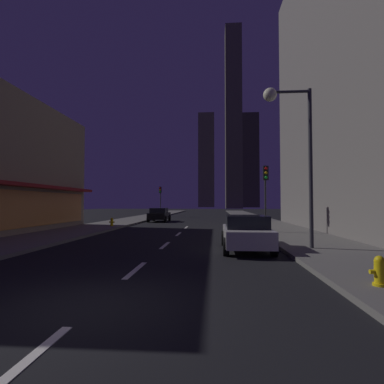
{
  "coord_description": "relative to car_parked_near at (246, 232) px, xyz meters",
  "views": [
    {
      "loc": [
        2.32,
        -5.57,
        1.95
      ],
      "look_at": [
        0.0,
        24.94,
        3.09
      ],
      "focal_mm": 28.42,
      "sensor_mm": 36.0,
      "label": 1
    }
  ],
  "objects": [
    {
      "name": "ground_plane",
      "position": [
        -3.6,
        24.81,
        -0.79
      ],
      "size": [
        78.0,
        136.0,
        0.1
      ],
      "primitive_type": "cube",
      "color": "black"
    },
    {
      "name": "sidewalk_right",
      "position": [
        3.4,
        24.81,
        -0.67
      ],
      "size": [
        4.0,
        76.0,
        0.15
      ],
      "primitive_type": "cube",
      "color": "#605E59",
      "rests_on": "ground"
    },
    {
      "name": "sidewalk_left",
      "position": [
        -10.6,
        24.81,
        -0.67
      ],
      "size": [
        4.0,
        76.0,
        0.15
      ],
      "primitive_type": "cube",
      "color": "#605E59",
      "rests_on": "ground"
    },
    {
      "name": "lane_marking_center",
      "position": [
        -3.6,
        1.21,
        -0.73
      ],
      "size": [
        0.16,
        23.0,
        0.01
      ],
      "color": "silver",
      "rests_on": "ground"
    },
    {
      "name": "skyscraper_distant_tall",
      "position": [
        -5.68,
        143.14,
        23.23
      ],
      "size": [
        8.09,
        8.26,
        47.94
      ],
      "primitive_type": "cube",
      "color": "#615C49",
      "rests_on": "ground"
    },
    {
      "name": "skyscraper_distant_mid",
      "position": [
        5.79,
        102.9,
        33.91
      ],
      "size": [
        6.13,
        8.18,
        69.3
      ],
      "primitive_type": "cube",
      "color": "#5C5745",
      "rests_on": "ground"
    },
    {
      "name": "skyscraper_distant_short",
      "position": [
        15.38,
        133.38,
        21.56
      ],
      "size": [
        8.04,
        7.75,
        44.6
      ],
      "primitive_type": "cube",
      "color": "#403D30",
      "rests_on": "ground"
    },
    {
      "name": "car_parked_near",
      "position": [
        0.0,
        0.0,
        0.0
      ],
      "size": [
        1.98,
        4.24,
        1.45
      ],
      "color": "silver",
      "rests_on": "ground"
    },
    {
      "name": "car_parked_far",
      "position": [
        -7.2,
        19.18,
        0.0
      ],
      "size": [
        1.98,
        4.24,
        1.45
      ],
      "color": "black",
      "rests_on": "ground"
    },
    {
      "name": "fire_hydrant_yellow_near",
      "position": [
        2.3,
        -5.79,
        -0.29
      ],
      "size": [
        0.42,
        0.3,
        0.65
      ],
      "color": "yellow",
      "rests_on": "sidewalk_right"
    },
    {
      "name": "fire_hydrant_far_left",
      "position": [
        -9.5,
        10.95,
        -0.29
      ],
      "size": [
        0.42,
        0.3,
        0.65
      ],
      "color": "gold",
      "rests_on": "sidewalk_left"
    },
    {
      "name": "traffic_light_near_right",
      "position": [
        1.9,
        6.63,
        2.45
      ],
      "size": [
        0.32,
        0.48,
        4.2
      ],
      "color": "#2D2D2D",
      "rests_on": "sidewalk_right"
    },
    {
      "name": "traffic_light_far_left",
      "position": [
        -9.1,
        30.22,
        2.45
      ],
      "size": [
        0.32,
        0.48,
        4.2
      ],
      "color": "#2D2D2D",
      "rests_on": "sidewalk_left"
    },
    {
      "name": "street_lamp_right",
      "position": [
        1.78,
        -0.15,
        4.33
      ],
      "size": [
        1.96,
        0.56,
        6.58
      ],
      "color": "#38383D",
      "rests_on": "sidewalk_right"
    }
  ]
}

